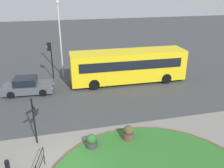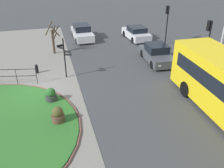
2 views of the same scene
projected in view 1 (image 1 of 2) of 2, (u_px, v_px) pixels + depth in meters
name	position (u px, v px, depth m)	size (l,w,h in m)	color
ground	(66.00, 161.00, 12.85)	(120.00, 120.00, 0.00)	#3D3F42
signpost_directional	(34.00, 119.00, 13.71)	(0.63, 0.96, 3.01)	black
bollard_foreground	(7.00, 165.00, 12.02)	(0.23, 0.23, 0.72)	black
bus_yellow	(128.00, 66.00, 22.95)	(11.15, 2.82, 3.13)	yellow
car_trailing	(28.00, 86.00, 20.84)	(4.37, 2.16, 1.47)	#474C51
traffic_light_far	(50.00, 53.00, 23.30)	(0.48, 0.32, 3.77)	black
lamppost_tall	(60.00, 38.00, 23.39)	(0.32, 0.32, 7.62)	#B7B7BC
planter_near_signpost	(92.00, 142.00, 13.78)	(0.70, 0.70, 0.92)	#383838
planter_kerbside	(128.00, 133.00, 14.51)	(0.71, 0.71, 0.99)	brown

